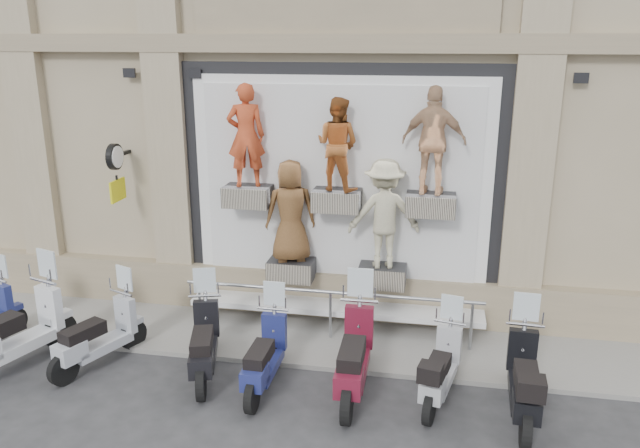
% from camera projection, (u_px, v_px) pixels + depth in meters
% --- Properties ---
extents(ground, '(90.00, 90.00, 0.00)m').
position_uv_depth(ground, '(306.00, 407.00, 8.68)').
color(ground, '#2C2C2F').
rests_on(ground, ground).
extents(sidewalk, '(16.00, 2.20, 0.08)m').
position_uv_depth(sidewalk, '(331.00, 336.00, 10.65)').
color(sidewalk, gray).
rests_on(sidewalk, ground).
extents(shop_vitrine, '(5.60, 0.92, 4.30)m').
position_uv_depth(shop_vitrine, '(344.00, 195.00, 10.55)').
color(shop_vitrine, black).
rests_on(shop_vitrine, ground).
extents(guard_rail, '(5.06, 0.10, 0.93)m').
position_uv_depth(guard_rail, '(330.00, 316.00, 10.43)').
color(guard_rail, '#9EA0A5').
rests_on(guard_rail, ground).
extents(clock_sign_bracket, '(0.10, 0.80, 1.02)m').
position_uv_depth(clock_sign_bracket, '(116.00, 165.00, 10.89)').
color(clock_sign_bracket, black).
rests_on(clock_sign_bracket, ground).
extents(scooter_b, '(1.25, 2.22, 1.73)m').
position_uv_depth(scooter_b, '(13.00, 317.00, 9.47)').
color(scooter_b, silver).
rests_on(scooter_b, ground).
extents(scooter_c, '(1.17, 1.87, 1.47)m').
position_uv_depth(scooter_c, '(97.00, 323.00, 9.58)').
color(scooter_c, '#A0A3AD').
rests_on(scooter_c, ground).
extents(scooter_d, '(1.04, 1.94, 1.51)m').
position_uv_depth(scooter_d, '(203.00, 330.00, 9.31)').
color(scooter_d, black).
rests_on(scooter_d, ground).
extents(scooter_e, '(0.54, 1.78, 1.44)m').
position_uv_depth(scooter_e, '(264.00, 343.00, 8.98)').
color(scooter_e, navy).
rests_on(scooter_e, ground).
extents(scooter_f, '(0.63, 2.06, 1.67)m').
position_uv_depth(scooter_f, '(354.00, 341.00, 8.80)').
color(scooter_f, '#5B0F21').
rests_on(scooter_f, ground).
extents(scooter_g, '(0.85, 1.77, 1.38)m').
position_uv_depth(scooter_g, '(442.00, 356.00, 8.67)').
color(scooter_g, '#9FA0A6').
rests_on(scooter_g, ground).
extents(scooter_h, '(0.65, 1.93, 1.55)m').
position_uv_depth(scooter_h, '(526.00, 365.00, 8.27)').
color(scooter_h, black).
rests_on(scooter_h, ground).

